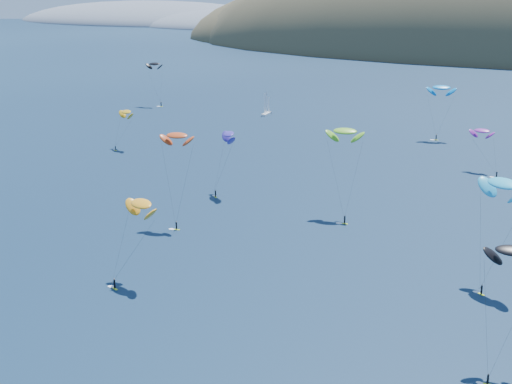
{
  "coord_description": "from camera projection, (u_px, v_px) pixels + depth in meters",
  "views": [
    {
      "loc": [
        63.63,
        -55.81,
        54.21
      ],
      "look_at": [
        -1.45,
        80.0,
        9.0
      ],
      "focal_mm": 50.0,
      "sensor_mm": 36.0,
      "label": 1
    }
  ],
  "objects": [
    {
      "name": "kitesurfer_2",
      "position": [
        141.0,
        204.0,
        131.02
      ],
      "size": [
        9.54,
        11.23,
        16.89
      ],
      "rotation": [
        0.0,
        0.0,
        -0.41
      ],
      "color": "#E0FF1C",
      "rests_on": "ground"
    },
    {
      "name": "kitesurfer_10",
      "position": [
        229.0,
        134.0,
        184.76
      ],
      "size": [
        8.08,
        11.21,
        17.77
      ],
      "rotation": [
        0.0,
        0.0,
        -0.85
      ],
      "color": "#E0FF1C",
      "rests_on": "ground"
    },
    {
      "name": "kitesurfer_9",
      "position": [
        177.0,
        136.0,
        160.21
      ],
      "size": [
        8.22,
        8.37,
        22.5
      ],
      "rotation": [
        0.0,
        0.0,
        0.18
      ],
      "color": "#E0FF1C",
      "rests_on": "ground"
    },
    {
      "name": "sailboat",
      "position": [
        266.0,
        113.0,
        295.0
      ],
      "size": [
        8.56,
        7.4,
        10.61
      ],
      "rotation": [
        0.0,
        0.0,
        0.08
      ],
      "color": "white",
      "rests_on": "ground"
    },
    {
      "name": "headland",
      "position": [
        171.0,
        25.0,
        923.24
      ],
      "size": [
        460.0,
        250.0,
        60.0
      ],
      "color": "slate",
      "rests_on": "ground"
    },
    {
      "name": "kitesurfer_1",
      "position": [
        126.0,
        112.0,
        234.86
      ],
      "size": [
        8.22,
        9.21,
        14.13
      ],
      "rotation": [
        0.0,
        0.0,
        -0.44
      ],
      "color": "#E0FF1C",
      "rests_on": "ground"
    },
    {
      "name": "kitesurfer_12",
      "position": [
        154.0,
        64.0,
        313.69
      ],
      "size": [
        9.73,
        5.67,
        20.33
      ],
      "rotation": [
        0.0,
        0.0,
        0.08
      ],
      "color": "#E0FF1C",
      "rests_on": "ground"
    },
    {
      "name": "kitesurfer_4",
      "position": [
        442.0,
        88.0,
        247.39
      ],
      "size": [
        10.29,
        7.48,
        20.58
      ],
      "rotation": [
        0.0,
        0.0,
        0.2
      ],
      "color": "#E0FF1C",
      "rests_on": "ground"
    },
    {
      "name": "kitesurfer_3",
      "position": [
        345.0,
        131.0,
        167.44
      ],
      "size": [
        9.17,
        11.78,
        22.21
      ],
      "rotation": [
        0.0,
        0.0,
        0.15
      ],
      "color": "#E0FF1C",
      "rests_on": "ground"
    },
    {
      "name": "kitesurfer_6",
      "position": [
        482.0,
        131.0,
        207.71
      ],
      "size": [
        10.65,
        10.33,
        13.59
      ],
      "rotation": [
        0.0,
        0.0,
        -0.17
      ],
      "color": "#E0FF1C",
      "rests_on": "ground"
    },
    {
      "name": "kitesurfer_5",
      "position": [
        503.0,
        183.0,
        127.99
      ],
      "size": [
        11.07,
        12.95,
        21.75
      ],
      "rotation": [
        0.0,
        0.0,
        -0.63
      ],
      "color": "#E0FF1C",
      "rests_on": "ground"
    }
  ]
}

